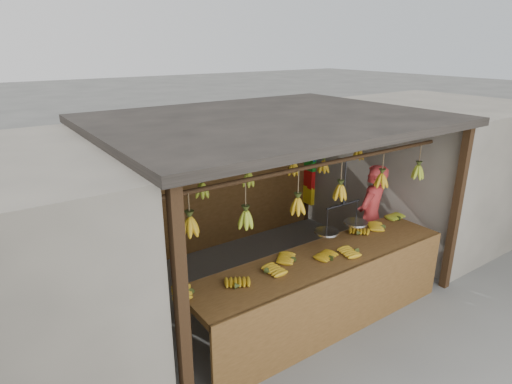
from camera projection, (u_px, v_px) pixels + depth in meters
ground at (268, 283)px, 6.16m from camera, size 80.00×80.00×0.00m
stall at (255, 145)px, 5.76m from camera, size 4.30×3.30×2.40m
neighbor_right at (429, 167)px, 7.72m from camera, size 3.00×3.00×2.30m
counter at (330, 275)px, 4.97m from camera, size 3.50×0.79×0.96m
hanging_bananas at (269, 175)px, 5.62m from camera, size 3.64×2.25×0.39m
balance_scale at (342, 224)px, 5.19m from camera, size 0.78×0.29×0.87m
vendor at (371, 217)px, 6.37m from camera, size 0.67×0.52×1.62m
bag_bundles at (309, 172)px, 7.92m from camera, size 0.08×0.26×1.19m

